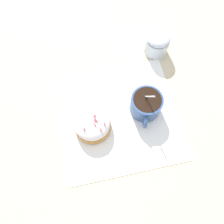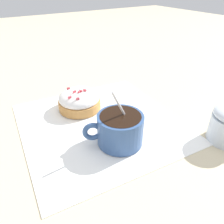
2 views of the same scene
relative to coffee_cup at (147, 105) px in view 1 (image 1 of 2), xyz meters
The scene contains 5 objects.
ground_plane 0.08m from the coffee_cup, ahead, with size 3.00×3.00×0.00m, color #C6B793.
paper_napkin 0.08m from the coffee_cup, ahead, with size 0.34×0.33×0.00m.
coffee_cup is the anchor object (origin of this frame).
frosted_pastry 0.15m from the coffee_cup, ahead, with size 0.09×0.09×0.05m.
sugar_bowl 0.20m from the coffee_cup, 119.13° to the right, with size 0.07×0.07×0.07m.
Camera 1 is at (0.08, 0.20, 0.54)m, focal length 35.00 mm.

